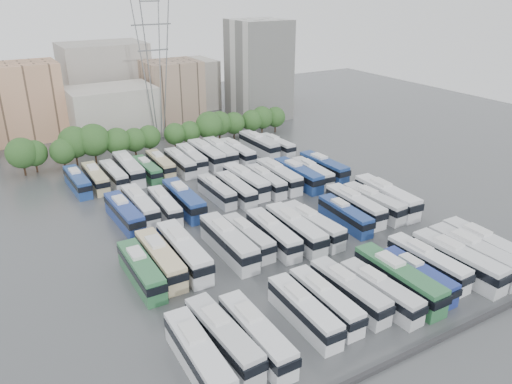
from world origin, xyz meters
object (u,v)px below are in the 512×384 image
bus_r0_s2 (256,334)px  bus_r3_s9 (220,152)px  apartment_tower (259,70)px  electricity_pylon (154,61)px  bus_r1_s12 (373,202)px  bus_r0_s8 (398,279)px  bus_r1_s2 (184,251)px  bus_r3_s10 (237,152)px  bus_r3_s1 (95,178)px  bus_r2_s10 (279,176)px  bus_r0_s4 (304,311)px  bus_r2_s3 (165,205)px  bus_r0_s12 (474,254)px  bus_r2_s12 (312,172)px  bus_r0_s1 (223,337)px  bus_r1_s6 (273,234)px  bus_r1_s7 (295,229)px  bus_r3_s6 (180,162)px  bus_r0_s7 (380,291)px  bus_r3_s5 (161,164)px  bus_r3_s13 (276,145)px  bus_r2_s9 (266,181)px  bus_r2_s1 (124,213)px  bus_r0_s0 (199,356)px  bus_r0_s9 (418,276)px  bus_r0_s10 (427,262)px  bus_r0_s5 (325,300)px  bus_r2_s2 (140,205)px  bus_r3_s8 (206,154)px  bus_r3_s0 (77,181)px  bus_r1_s11 (355,205)px  bus_r1_s13 (387,196)px  bus_r3_s2 (114,175)px  bus_r3_s7 (192,158)px  bus_r1_s5 (248,237)px  bus_r2_s4 (184,199)px  bus_r1_s1 (160,259)px  bus_r3_s3 (129,168)px  bus_r1_s10 (345,215)px  bus_r3_s4 (147,169)px  bus_r0_s13 (485,247)px  bus_r0_s6 (349,290)px  bus_r2_s7 (236,189)px  bus_r3_s12 (259,144)px  bus_r2_s13 (324,167)px

bus_r0_s2 → bus_r3_s9: bus_r3_s9 is taller
apartment_tower → electricity_pylon: electricity_pylon is taller
bus_r1_s12 → bus_r0_s8: bearing=-128.2°
bus_r1_s2 → bus_r3_s10: size_ratio=1.13×
bus_r0_s8 → bus_r3_s1: bus_r0_s8 is taller
bus_r0_s2 → bus_r2_s10: (26.34, 36.64, 0.07)m
bus_r0_s4 → bus_r3_s1: (-9.89, 52.53, -0.04)m
bus_r2_s3 → bus_r0_s12: bearing=-48.1°
bus_r2_s12 → bus_r0_s2: bearing=-130.5°
bus_r0_s1 → bus_r1_s6: 23.33m
bus_r1_s7 → bus_r3_s6: bus_r1_s7 is taller
bus_r0_s7 → bus_r3_s9: size_ratio=0.91×
bus_r3_s5 → bus_r1_s6: bearing=-83.6°
bus_r3_s13 → bus_r3_s1: bearing=176.9°
bus_r0_s12 → bus_r2_s9: size_ratio=1.16×
bus_r2_s1 → bus_r3_s9: bus_r3_s9 is taller
bus_r0_s0 → bus_r0_s9: (29.56, -0.39, -0.22)m
bus_r0_s1 → bus_r0_s10: size_ratio=1.04×
bus_r0_s5 → bus_r2_s2: (-10.02, 35.82, 0.12)m
bus_r0_s9 → bus_r3_s8: size_ratio=0.84×
bus_r3_s0 → bus_r0_s1: bearing=-88.0°
bus_r3_s13 → bus_r0_s12: bearing=-96.3°
bus_r0_s10 → bus_r1_s11: bus_r1_s11 is taller
bus_r1_s2 → bus_r1_s12: (33.23, -0.61, -0.20)m
bus_r1_s13 → bus_r3_s5: size_ratio=1.21×
bus_r3_s2 → bus_r3_s7: bus_r3_s7 is taller
bus_r0_s8 → bus_r1_s5: (-10.24, 19.12, -0.30)m
bus_r2_s4 → bus_r2_s10: 19.59m
bus_r1_s1 → bus_r3_s1: size_ratio=1.11×
bus_r0_s8 → bus_r3_s6: 53.69m
bus_r0_s8 → bus_r3_s3: (-16.73, 54.50, -0.01)m
bus_r1_s2 → bus_r3_s0: bus_r1_s2 is taller
bus_r3_s2 → bus_r1_s10: bearing=-55.2°
bus_r3_s4 → bus_r1_s7: bearing=-75.5°
bus_r0_s13 → bus_r3_s3: size_ratio=0.99×
bus_r1_s5 → bus_r3_s1: bearing=109.8°
bus_r0_s6 → bus_r3_s10: 53.35m
bus_r1_s7 → bus_r3_s13: bearing=62.9°
bus_r2_s7 → bus_r1_s12: bearing=-43.5°
bus_r0_s13 → bus_r2_s3: 48.34m
bus_r0_s12 → bus_r1_s11: 20.35m
bus_r1_s7 → bus_r2_s9: (6.41, 18.81, -0.22)m
bus_r3_s12 → bus_r2_s9: bearing=-118.8°
bus_r1_s5 → bus_r3_s7: size_ratio=0.94×
bus_r3_s7 → bus_r1_s2: bearing=-112.4°
bus_r2_s3 → bus_r2_s4: 3.36m
bus_r2_s2 → bus_r2_s13: bearing=-1.2°
electricity_pylon → bus_r0_s0: size_ratio=2.70×
bus_r0_s6 → bus_r3_s7: size_ratio=0.99×
bus_r1_s5 → bus_r0_s6: bearing=-79.6°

